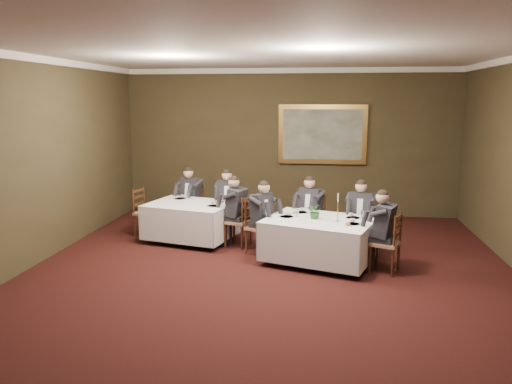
% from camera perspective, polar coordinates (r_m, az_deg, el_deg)
% --- Properties ---
extents(ground, '(10.00, 10.00, 0.00)m').
position_cam_1_polar(ground, '(7.62, 1.03, -10.86)').
color(ground, black).
rests_on(ground, ground).
extents(ceiling, '(8.00, 10.00, 0.10)m').
position_cam_1_polar(ceiling, '(7.13, 1.12, 16.33)').
color(ceiling, silver).
rests_on(ceiling, back_wall).
extents(back_wall, '(8.00, 0.10, 3.50)m').
position_cam_1_polar(back_wall, '(12.12, 3.84, 5.66)').
color(back_wall, '#372E1B').
rests_on(back_wall, ground).
extents(front_wall, '(8.00, 0.10, 3.50)m').
position_cam_1_polar(front_wall, '(2.44, -13.23, -14.89)').
color(front_wall, '#372E1B').
rests_on(front_wall, ground).
extents(left_wall, '(0.10, 10.00, 3.50)m').
position_cam_1_polar(left_wall, '(8.60, -26.47, 2.56)').
color(left_wall, '#372E1B').
rests_on(left_wall, ground).
extents(crown_molding, '(8.00, 10.00, 0.12)m').
position_cam_1_polar(crown_molding, '(7.12, 1.12, 15.85)').
color(crown_molding, white).
rests_on(crown_molding, back_wall).
extents(table_main, '(2.12, 1.85, 0.67)m').
position_cam_1_polar(table_main, '(8.67, 7.24, -5.14)').
color(table_main, '#32170E').
rests_on(table_main, ground).
extents(table_second, '(1.88, 1.59, 0.67)m').
position_cam_1_polar(table_second, '(9.98, -7.47, -3.05)').
color(table_second, '#32170E').
rests_on(table_second, ground).
extents(chair_main_backleft, '(0.58, 0.58, 1.00)m').
position_cam_1_polar(chair_main_backleft, '(9.70, 6.28, -4.43)').
color(chair_main_backleft, '#976D4D').
rests_on(chair_main_backleft, ground).
extents(diner_main_backleft, '(0.58, 0.61, 1.35)m').
position_cam_1_polar(diner_main_backleft, '(9.63, 6.28, -3.13)').
color(diner_main_backleft, black).
rests_on(diner_main_backleft, chair_main_backleft).
extents(chair_main_backright, '(0.52, 0.51, 1.00)m').
position_cam_1_polar(chair_main_backright, '(9.43, 11.79, -5.02)').
color(chair_main_backright, '#976D4D').
rests_on(chair_main_backright, ground).
extents(diner_main_backright, '(0.49, 0.56, 1.35)m').
position_cam_1_polar(diner_main_backright, '(9.36, 11.83, -3.70)').
color(diner_main_backright, black).
rests_on(diner_main_backright, chair_main_backright).
extents(chair_main_endleft, '(0.58, 0.59, 1.00)m').
position_cam_1_polar(chair_main_endleft, '(9.12, 0.44, -5.34)').
color(chair_main_endleft, '#976D4D').
rests_on(chair_main_endleft, ground).
extents(diner_main_endleft, '(0.62, 0.59, 1.35)m').
position_cam_1_polar(diner_main_endleft, '(9.05, 0.50, -3.96)').
color(diner_main_endleft, black).
rests_on(diner_main_endleft, chair_main_endleft).
extents(chair_main_endright, '(0.55, 0.57, 1.00)m').
position_cam_1_polar(chair_main_endright, '(8.44, 14.56, -7.02)').
color(chair_main_endright, '#976D4D').
rests_on(chair_main_endright, ground).
extents(diner_main_endright, '(0.60, 0.55, 1.35)m').
position_cam_1_polar(diner_main_endright, '(8.38, 14.56, -5.51)').
color(diner_main_endright, black).
rests_on(diner_main_endright, chair_main_endright).
extents(chair_sec_backleft, '(0.56, 0.55, 1.00)m').
position_cam_1_polar(chair_sec_backleft, '(10.93, -7.33, -2.73)').
color(chair_sec_backleft, '#976D4D').
rests_on(chair_sec_backleft, ground).
extents(diner_sec_backleft, '(0.55, 0.59, 1.35)m').
position_cam_1_polar(diner_sec_backleft, '(10.87, -7.40, -1.57)').
color(diner_sec_backleft, black).
rests_on(diner_sec_backleft, chair_sec_backleft).
extents(chair_sec_backright, '(0.44, 0.42, 1.00)m').
position_cam_1_polar(chair_sec_backright, '(10.55, -3.19, -3.15)').
color(chair_sec_backright, '#976D4D').
rests_on(chair_sec_backright, ground).
extents(diner_sec_backright, '(0.42, 0.48, 1.35)m').
position_cam_1_polar(diner_sec_backright, '(10.49, -3.21, -1.95)').
color(diner_sec_backright, black).
rests_on(diner_sec_backright, chair_sec_backright).
extents(chair_sec_endright, '(0.53, 0.54, 1.00)m').
position_cam_1_polar(chair_sec_endright, '(9.58, -2.02, -4.57)').
color(chair_sec_endright, '#976D4D').
rests_on(chair_sec_endright, ground).
extents(diner_sec_endright, '(0.57, 0.52, 1.35)m').
position_cam_1_polar(diner_sec_endright, '(9.52, -2.09, -3.23)').
color(diner_sec_endright, black).
rests_on(diner_sec_endright, chair_sec_endright).
extents(chair_sec_endleft, '(0.51, 0.52, 1.00)m').
position_cam_1_polar(chair_sec_endleft, '(10.54, -12.36, -3.39)').
color(chair_sec_endleft, '#976D4D').
rests_on(chair_sec_endleft, ground).
extents(centerpiece, '(0.32, 0.30, 0.29)m').
position_cam_1_polar(centerpiece, '(8.59, 6.81, -2.12)').
color(centerpiece, '#2D5926').
rests_on(centerpiece, table_main).
extents(candlestick, '(0.07, 0.07, 0.50)m').
position_cam_1_polar(candlestick, '(8.44, 9.32, -2.14)').
color(candlestick, '#C08A3A').
rests_on(candlestick, table_main).
extents(place_setting_table_main, '(0.33, 0.31, 0.14)m').
position_cam_1_polar(place_setting_table_main, '(9.10, 5.51, -2.09)').
color(place_setting_table_main, white).
rests_on(place_setting_table_main, table_main).
extents(place_setting_table_second, '(0.33, 0.31, 0.14)m').
position_cam_1_polar(place_setting_table_second, '(10.42, -8.40, -0.54)').
color(place_setting_table_second, white).
rests_on(place_setting_table_second, table_second).
extents(painting, '(2.08, 0.09, 1.40)m').
position_cam_1_polar(painting, '(12.01, 7.59, 6.54)').
color(painting, tan).
rests_on(painting, back_wall).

